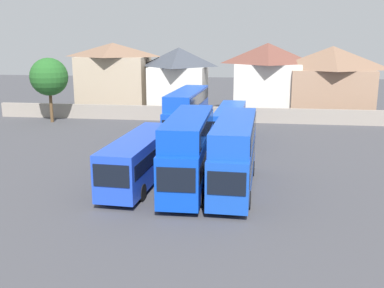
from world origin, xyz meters
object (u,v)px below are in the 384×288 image
(bus_2, at_px, (188,148))
(bus_4, at_px, (187,112))
(bus_5, at_px, (230,121))
(bus_1, at_px, (140,157))
(house_terrace_left, at_px, (114,76))
(tree_left_of_lot, at_px, (49,77))
(house_terrace_centre, at_px, (179,79))
(house_terrace_right, at_px, (267,78))
(house_terrace_far_right, at_px, (331,81))
(bus_3, at_px, (234,151))

(bus_2, distance_m, bus_4, 15.13)
(bus_2, bearing_deg, bus_5, 171.68)
(bus_1, height_order, bus_4, bus_4)
(house_terrace_left, height_order, tree_left_of_lot, house_terrace_left)
(bus_4, distance_m, house_terrace_centre, 17.64)
(bus_1, xyz_separation_m, house_terrace_right, (9.42, 32.33, 2.86))
(house_terrace_right, bearing_deg, bus_2, -100.17)
(house_terrace_far_right, bearing_deg, bus_1, -119.53)
(bus_4, height_order, house_terrace_far_right, house_terrace_far_right)
(bus_3, distance_m, bus_4, 15.70)
(bus_2, distance_m, house_terrace_left, 35.63)
(bus_2, xyz_separation_m, house_terrace_centre, (-6.02, 32.12, 1.66))
(tree_left_of_lot, bearing_deg, bus_1, -52.50)
(bus_4, height_order, tree_left_of_lot, tree_left_of_lot)
(house_terrace_left, distance_m, house_terrace_far_right, 29.38)
(house_terrace_centre, distance_m, house_terrace_right, 11.96)
(bus_5, distance_m, house_terrace_left, 24.23)
(bus_4, bearing_deg, bus_3, 22.86)
(bus_5, distance_m, house_terrace_far_right, 20.57)
(house_terrace_far_right, bearing_deg, tree_left_of_lot, -164.38)
(house_terrace_left, bearing_deg, bus_2, -64.61)
(house_terrace_far_right, bearing_deg, house_terrace_left, 179.19)
(bus_5, distance_m, tree_left_of_lot, 23.36)
(bus_2, xyz_separation_m, house_terrace_left, (-15.26, 32.14, 1.95))
(house_terrace_right, height_order, house_terrace_far_right, house_terrace_right)
(house_terrace_centre, xyz_separation_m, house_terrace_far_right, (20.15, -0.39, 0.13))
(bus_4, bearing_deg, bus_1, -2.03)
(bus_5, relative_size, house_terrace_left, 1.10)
(bus_1, xyz_separation_m, house_terrace_centre, (-2.50, 31.54, 2.55))
(bus_2, relative_size, bus_4, 0.93)
(house_terrace_left, relative_size, house_terrace_centre, 1.13)
(house_terrace_far_right, height_order, tree_left_of_lot, house_terrace_far_right)
(house_terrace_centre, bearing_deg, house_terrace_far_right, -1.12)
(house_terrace_far_right, xyz_separation_m, tree_left_of_lot, (-34.21, -9.57, 0.87))
(house_terrace_left, bearing_deg, house_terrace_far_right, -0.81)
(bus_1, height_order, bus_2, bus_2)
(tree_left_of_lot, bearing_deg, bus_4, -22.07)
(bus_2, distance_m, house_terrace_centre, 32.72)
(house_terrace_right, xyz_separation_m, tree_left_of_lot, (-25.99, -10.75, 0.69))
(house_terrace_right, distance_m, house_terrace_far_right, 8.31)
(bus_2, bearing_deg, house_terrace_far_right, 155.01)
(bus_4, height_order, house_terrace_right, house_terrace_right)
(house_terrace_far_right, bearing_deg, house_terrace_centre, 178.88)
(bus_4, bearing_deg, bus_2, 11.57)
(house_terrace_left, height_order, house_terrace_right, house_terrace_right)
(tree_left_of_lot, bearing_deg, bus_2, -47.81)
(house_terrace_right, bearing_deg, bus_3, -94.93)
(bus_1, relative_size, bus_4, 0.96)
(bus_3, height_order, house_terrace_far_right, house_terrace_far_right)
(house_terrace_centre, bearing_deg, house_terrace_right, 3.77)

